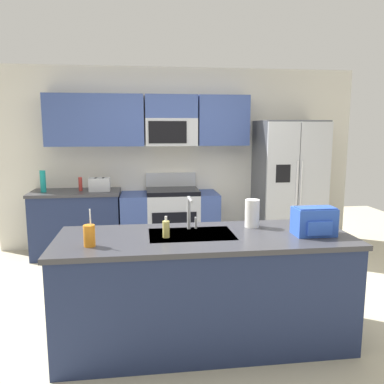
% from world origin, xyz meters
% --- Properties ---
extents(ground_plane, '(9.00, 9.00, 0.00)m').
position_xyz_m(ground_plane, '(0.00, 0.00, 0.00)').
color(ground_plane, beige).
rests_on(ground_plane, ground).
extents(kitchen_wall_unit, '(5.20, 0.43, 2.60)m').
position_xyz_m(kitchen_wall_unit, '(-0.14, 2.08, 1.47)').
color(kitchen_wall_unit, silver).
rests_on(kitchen_wall_unit, ground).
extents(back_counter, '(1.19, 0.63, 0.90)m').
position_xyz_m(back_counter, '(-1.47, 1.80, 0.45)').
color(back_counter, '#1E2A4D').
rests_on(back_counter, ground).
extents(range_oven, '(1.36, 0.61, 1.10)m').
position_xyz_m(range_oven, '(-0.18, 1.80, 0.44)').
color(range_oven, '#B7BABF').
rests_on(range_oven, ground).
extents(refrigerator, '(0.90, 0.76, 1.85)m').
position_xyz_m(refrigerator, '(1.52, 1.73, 0.93)').
color(refrigerator, '#4C4F54').
rests_on(refrigerator, ground).
extents(island_counter, '(2.34, 0.88, 0.90)m').
position_xyz_m(island_counter, '(-0.08, -0.63, 0.45)').
color(island_counter, '#1E2A4D').
rests_on(island_counter, ground).
extents(toaster, '(0.28, 0.16, 0.18)m').
position_xyz_m(toaster, '(-1.14, 1.75, 0.99)').
color(toaster, '#B7BABF').
rests_on(toaster, back_counter).
extents(pepper_mill, '(0.05, 0.05, 0.19)m').
position_xyz_m(pepper_mill, '(-1.40, 1.80, 0.99)').
color(pepper_mill, '#B2332D').
rests_on(pepper_mill, back_counter).
extents(bottle_teal, '(0.07, 0.07, 0.29)m').
position_xyz_m(bottle_teal, '(-1.88, 1.75, 1.05)').
color(bottle_teal, teal).
rests_on(bottle_teal, back_counter).
extents(sink_faucet, '(0.09, 0.21, 0.28)m').
position_xyz_m(sink_faucet, '(-0.18, -0.44, 1.07)').
color(sink_faucet, '#B7BABF').
rests_on(sink_faucet, island_counter).
extents(drink_cup_orange, '(0.08, 0.08, 0.28)m').
position_xyz_m(drink_cup_orange, '(-0.96, -0.81, 0.98)').
color(drink_cup_orange, orange).
rests_on(drink_cup_orange, island_counter).
extents(soap_dispenser, '(0.06, 0.06, 0.17)m').
position_xyz_m(soap_dispenser, '(-0.39, -0.65, 0.97)').
color(soap_dispenser, '#D8CC66').
rests_on(soap_dispenser, island_counter).
extents(paper_towel_roll, '(0.12, 0.12, 0.24)m').
position_xyz_m(paper_towel_roll, '(0.37, -0.41, 1.02)').
color(paper_towel_roll, white).
rests_on(paper_towel_roll, island_counter).
extents(backpack, '(0.32, 0.22, 0.23)m').
position_xyz_m(backpack, '(0.78, -0.73, 1.02)').
color(backpack, blue).
rests_on(backpack, island_counter).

